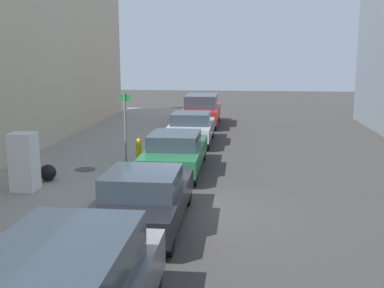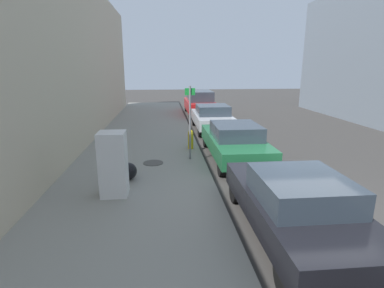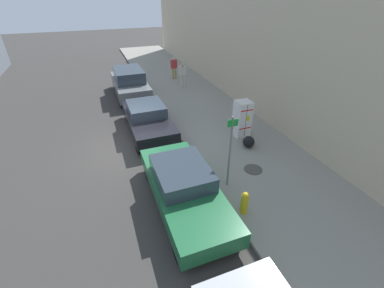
{
  "view_description": "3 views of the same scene",
  "coord_description": "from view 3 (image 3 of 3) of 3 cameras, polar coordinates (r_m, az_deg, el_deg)",
  "views": [
    {
      "loc": [
        1.18,
        -11.92,
        4.08
      ],
      "look_at": [
        -0.33,
        2.74,
        1.25
      ],
      "focal_mm": 45.0,
      "sensor_mm": 36.0,
      "label": 1
    },
    {
      "loc": [
        -3.67,
        -6.52,
        3.41
      ],
      "look_at": [
        -2.72,
        3.42,
        0.83
      ],
      "focal_mm": 28.0,
      "sensor_mm": 36.0,
      "label": 2
    },
    {
      "loc": [
        0.91,
        10.09,
        6.09
      ],
      "look_at": [
        -2.22,
        1.83,
        0.71
      ],
      "focal_mm": 24.0,
      "sensor_mm": 36.0,
      "label": 3
    }
  ],
  "objects": [
    {
      "name": "pedestrian_standing_near",
      "position": [
        20.17,
        -4.02,
        16.82
      ],
      "size": [
        0.46,
        0.22,
        1.61
      ],
      "rotation": [
        0.0,
        0.0,
        5.91
      ],
      "color": "#A8934C",
      "rests_on": "sidewalk_slab"
    },
    {
      "name": "manhole_cover",
      "position": [
        10.16,
        13.44,
        -5.51
      ],
      "size": [
        0.7,
        0.7,
        0.02
      ],
      "primitive_type": "cylinder",
      "color": "#47443F",
      "rests_on": "sidewalk_slab"
    },
    {
      "name": "parked_sedan_dark",
      "position": [
        12.65,
        -9.86,
        5.72
      ],
      "size": [
        1.87,
        4.48,
        1.38
      ],
      "color": "black",
      "rests_on": "ground"
    },
    {
      "name": "building_facade_near",
      "position": [
        13.47,
        20.56,
        19.19
      ],
      "size": [
        1.56,
        39.6,
        7.35
      ],
      "primitive_type": "cube",
      "color": "beige",
      "rests_on": "ground"
    },
    {
      "name": "pedestrian_walking_far",
      "position": [
        18.42,
        -2.1,
        15.48
      ],
      "size": [
        0.47,
        0.22,
        1.61
      ],
      "rotation": [
        0.0,
        0.0,
        3.25
      ],
      "color": "beige",
      "rests_on": "sidewalk_slab"
    },
    {
      "name": "sidewalk_slab",
      "position": [
        12.97,
        6.9,
        3.43
      ],
      "size": [
        4.67,
        44.0,
        0.14
      ],
      "primitive_type": "cube",
      "color": "gray",
      "rests_on": "ground"
    },
    {
      "name": "ground_plane",
      "position": [
        11.82,
        -13.3,
        -0.6
      ],
      "size": [
        80.0,
        80.0,
        0.0
      ],
      "primitive_type": "plane",
      "color": "#383533"
    },
    {
      "name": "parked_suv_gray",
      "position": [
        17.46,
        -13.67,
        13.19
      ],
      "size": [
        1.92,
        4.77,
        1.75
      ],
      "color": "slate",
      "rests_on": "ground"
    },
    {
      "name": "parked_sedan_green",
      "position": [
        8.23,
        -1.82,
        -9.43
      ],
      "size": [
        1.85,
        4.79,
        1.38
      ],
      "color": "#1E6038",
      "rests_on": "ground"
    },
    {
      "name": "fire_hydrant",
      "position": [
        8.12,
        11.58,
        -12.59
      ],
      "size": [
        0.22,
        0.22,
        0.79
      ],
      "color": "gold",
      "rests_on": "sidewalk_slab"
    },
    {
      "name": "discarded_refrigerator",
      "position": [
        12.01,
        11.07,
        5.54
      ],
      "size": [
        0.68,
        0.66,
        1.69
      ],
      "color": "white",
      "rests_on": "sidewalk_slab"
    },
    {
      "name": "trash_bag",
      "position": [
        11.38,
        12.48,
        0.47
      ],
      "size": [
        0.51,
        0.51,
        0.51
      ],
      "primitive_type": "sphere",
      "color": "black",
      "rests_on": "sidewalk_slab"
    },
    {
      "name": "street_sign_post",
      "position": [
        8.44,
        8.48,
        -1.16
      ],
      "size": [
        0.36,
        0.07,
        2.63
      ],
      "color": "slate",
      "rests_on": "sidewalk_slab"
    }
  ]
}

